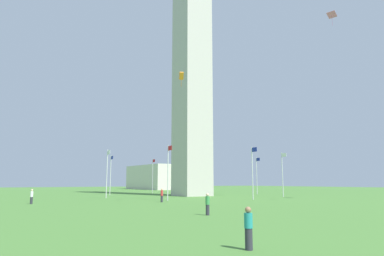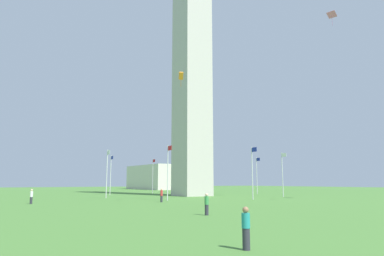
% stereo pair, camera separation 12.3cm
% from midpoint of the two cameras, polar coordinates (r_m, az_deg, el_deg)
% --- Properties ---
extents(ground_plane, '(260.00, 260.00, 0.00)m').
position_cam_midpoint_polar(ground_plane, '(64.46, -0.06, -11.10)').
color(ground_plane, '#477A33').
extents(obelisk_monument, '(5.66, 5.66, 51.43)m').
position_cam_midpoint_polar(obelisk_monument, '(68.46, -0.05, 10.95)').
color(obelisk_monument, '#B7B2A8').
rests_on(obelisk_monument, ground).
extents(flagpole_n, '(1.12, 0.14, 7.65)m').
position_cam_midpoint_polar(flagpole_n, '(51.58, 9.87, -6.86)').
color(flagpole_n, silver).
rests_on(flagpole_n, ground).
extents(flagpole_ne, '(1.12, 0.14, 7.65)m').
position_cam_midpoint_polar(flagpole_ne, '(63.03, 14.61, -7.04)').
color(flagpole_ne, silver).
rests_on(flagpole_ne, ground).
extents(flagpole_e, '(1.12, 0.14, 7.65)m').
position_cam_midpoint_polar(flagpole_e, '(74.42, 10.56, -7.41)').
color(flagpole_e, silver).
rests_on(flagpole_e, ground).
extents(flagpole_se, '(1.12, 0.14, 7.65)m').
position_cam_midpoint_polar(flagpole_se, '(80.26, 2.40, -7.64)').
color(flagpole_se, silver).
rests_on(flagpole_se, ground).
extents(flagpole_s, '(1.12, 0.14, 7.65)m').
position_cam_midpoint_polar(flagpole_s, '(78.43, -6.52, -7.57)').
color(flagpole_s, silver).
rests_on(flagpole_s, ground).
extents(flagpole_sw, '(1.12, 0.14, 7.65)m').
position_cam_midpoint_polar(flagpole_sw, '(69.56, -13.27, -7.23)').
color(flagpole_sw, silver).
rests_on(flagpole_sw, ground).
extents(flagpole_w, '(1.12, 0.14, 7.65)m').
position_cam_midpoint_polar(flagpole_w, '(57.21, -13.84, -6.92)').
color(flagpole_w, silver).
rests_on(flagpole_w, ground).
extents(flagpole_nw, '(1.12, 0.14, 7.65)m').
position_cam_midpoint_polar(flagpole_nw, '(48.69, -4.02, -6.85)').
color(flagpole_nw, silver).
rests_on(flagpole_nw, ground).
extents(person_white_shirt, '(0.32, 0.32, 1.70)m').
position_cam_midpoint_polar(person_white_shirt, '(45.10, -24.93, -10.18)').
color(person_white_shirt, '#2D2D38').
rests_on(person_white_shirt, ground).
extents(person_green_shirt, '(0.32, 0.32, 1.67)m').
position_cam_midpoint_polar(person_green_shirt, '(27.34, 2.44, -12.41)').
color(person_green_shirt, '#2D2D38').
rests_on(person_green_shirt, ground).
extents(person_teal_shirt, '(0.32, 0.32, 1.60)m').
position_cam_midpoint_polar(person_teal_shirt, '(13.81, 9.01, -15.98)').
color(person_teal_shirt, '#2D2D38').
rests_on(person_teal_shirt, ground).
extents(person_red_shirt, '(0.32, 0.32, 1.72)m').
position_cam_midpoint_polar(person_red_shirt, '(44.78, -5.07, -10.96)').
color(person_red_shirt, '#2D2D38').
rests_on(person_red_shirt, ground).
extents(kite_orange_box, '(0.99, 0.78, 1.90)m').
position_cam_midpoint_polar(kite_orange_box, '(43.29, -1.85, 8.57)').
color(kite_orange_box, orange).
extents(kite_pink_diamond, '(1.59, 1.50, 2.16)m').
position_cam_midpoint_polar(kite_pink_diamond, '(62.55, 21.93, 16.84)').
color(kite_pink_diamond, pink).
extents(distant_building, '(25.30, 12.81, 8.22)m').
position_cam_midpoint_polar(distant_building, '(123.31, -5.75, -8.07)').
color(distant_building, beige).
rests_on(distant_building, ground).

